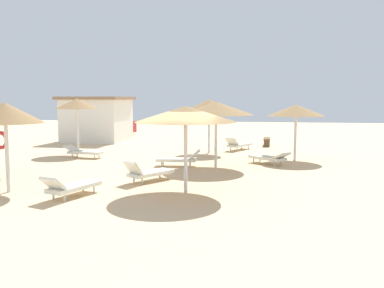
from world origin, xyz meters
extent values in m
plane|color=#DBBA8C|center=(0.00, 0.00, 0.00)|extent=(80.00, 80.00, 0.00)
cylinder|color=silver|center=(-0.18, 9.51, 1.22)|extent=(0.12, 0.12, 2.44)
cone|color=olive|center=(-0.18, 9.51, 2.60)|extent=(2.33, 2.33, 0.53)
cylinder|color=silver|center=(0.27, 0.23, 1.14)|extent=(0.12, 0.12, 2.28)
cone|color=olive|center=(0.27, 0.23, 2.42)|extent=(3.11, 3.11, 0.48)
cylinder|color=silver|center=(-5.16, -0.63, 1.12)|extent=(0.12, 0.12, 2.24)
cone|color=olive|center=(-5.16, -0.63, 2.46)|extent=(2.29, 2.29, 0.63)
cylinder|color=silver|center=(0.68, 5.03, 1.16)|extent=(0.12, 0.12, 2.32)
cone|color=olive|center=(0.68, 5.03, 2.49)|extent=(3.14, 3.14, 0.55)
cylinder|color=silver|center=(4.14, 7.60, 1.10)|extent=(0.12, 0.12, 2.19)
cone|color=olive|center=(4.14, 7.60, 2.36)|extent=(2.63, 2.63, 0.53)
cylinder|color=silver|center=(-6.88, 7.91, 1.24)|extent=(0.12, 0.12, 2.48)
cone|color=olive|center=(-6.88, 7.91, 2.64)|extent=(2.29, 2.29, 0.52)
torus|color=red|center=(-7.10, 1.87, 1.34)|extent=(0.71, 0.28, 0.70)
cube|color=silver|center=(1.38, 11.19, 0.28)|extent=(1.38, 1.80, 0.12)
cube|color=silver|center=(0.99, 10.49, 0.53)|extent=(0.78, 0.70, 0.44)
cylinder|color=silver|center=(1.28, 10.56, 0.11)|extent=(0.06, 0.06, 0.22)
cylinder|color=silver|center=(0.89, 10.77, 0.11)|extent=(0.06, 0.06, 0.22)
cylinder|color=silver|center=(1.86, 11.61, 0.11)|extent=(0.06, 0.06, 0.22)
cylinder|color=silver|center=(1.47, 11.82, 0.11)|extent=(0.06, 0.06, 0.22)
cube|color=silver|center=(-1.25, 1.78, 0.28)|extent=(1.48, 1.77, 0.12)
cube|color=silver|center=(-1.70, 1.11, 0.56)|extent=(0.75, 0.68, 0.49)
cylinder|color=silver|center=(-1.41, 1.15, 0.11)|extent=(0.06, 0.06, 0.22)
cylinder|color=silver|center=(-1.77, 1.40, 0.11)|extent=(0.06, 0.06, 0.22)
cylinder|color=silver|center=(-0.74, 2.15, 0.11)|extent=(0.06, 0.06, 0.22)
cylinder|color=silver|center=(-1.10, 2.40, 0.11)|extent=(0.06, 0.06, 0.22)
cube|color=silver|center=(-2.91, -0.80, 0.28)|extent=(1.16, 1.82, 0.12)
cube|color=silver|center=(-3.17, -1.55, 0.52)|extent=(0.76, 0.65, 0.43)
cylinder|color=silver|center=(-2.89, -1.44, 0.11)|extent=(0.06, 0.06, 0.22)
cylinder|color=silver|center=(-3.31, -1.29, 0.11)|extent=(0.06, 0.06, 0.22)
cylinder|color=silver|center=(-2.51, -0.30, 0.11)|extent=(0.06, 0.06, 0.22)
cylinder|color=silver|center=(-2.92, -0.16, 0.11)|extent=(0.06, 0.06, 0.22)
cube|color=silver|center=(-1.03, 5.03, 0.28)|extent=(1.75, 0.79, 0.12)
cube|color=silver|center=(-0.23, 5.11, 0.52)|extent=(0.52, 0.68, 0.42)
cylinder|color=silver|center=(-0.45, 5.31, 0.11)|extent=(0.06, 0.06, 0.22)
cylinder|color=silver|center=(-0.41, 4.87, 0.11)|extent=(0.06, 0.06, 0.22)
cylinder|color=silver|center=(-1.65, 5.20, 0.11)|extent=(0.06, 0.06, 0.22)
cylinder|color=silver|center=(-1.61, 4.76, 0.11)|extent=(0.06, 0.06, 0.22)
cube|color=silver|center=(2.84, 6.26, 0.28)|extent=(1.71, 1.59, 0.12)
cube|color=silver|center=(3.45, 5.73, 0.46)|extent=(0.82, 0.83, 0.31)
cylinder|color=silver|center=(3.44, 6.03, 0.11)|extent=(0.06, 0.06, 0.22)
cylinder|color=silver|center=(3.15, 5.70, 0.11)|extent=(0.06, 0.06, 0.22)
cylinder|color=silver|center=(2.53, 6.81, 0.11)|extent=(0.06, 0.06, 0.22)
cylinder|color=silver|center=(2.24, 6.48, 0.11)|extent=(0.06, 0.06, 0.22)
cube|color=silver|center=(-5.91, 6.69, 0.28)|extent=(1.75, 0.80, 0.12)
cube|color=silver|center=(-6.71, 6.77, 0.46)|extent=(0.59, 0.69, 0.32)
cylinder|color=silver|center=(-6.53, 6.53, 0.11)|extent=(0.06, 0.06, 0.22)
cylinder|color=silver|center=(-6.49, 6.97, 0.11)|extent=(0.06, 0.06, 0.22)
cylinder|color=silver|center=(-5.33, 6.41, 0.11)|extent=(0.06, 0.06, 0.22)
cylinder|color=silver|center=(-5.29, 6.85, 0.11)|extent=(0.06, 0.06, 0.22)
cube|color=brown|center=(2.94, 13.51, 0.45)|extent=(0.44, 1.51, 0.08)
cube|color=brown|center=(2.92, 12.96, 0.21)|extent=(0.36, 0.13, 0.41)
cube|color=brown|center=(2.96, 14.06, 0.21)|extent=(0.36, 0.13, 0.41)
cube|color=#B21E23|center=(-9.51, 19.26, 0.67)|extent=(4.16, 2.14, 0.90)
cube|color=#262D38|center=(-9.71, 19.29, 1.42)|extent=(2.16, 1.77, 0.60)
cylinder|color=black|center=(-8.07, 19.99, 0.32)|extent=(0.66, 0.29, 0.64)
cylinder|color=black|center=(-8.27, 18.24, 0.32)|extent=(0.66, 0.29, 0.64)
cylinder|color=black|center=(-10.75, 20.29, 0.32)|extent=(0.66, 0.29, 0.64)
cylinder|color=black|center=(-10.95, 18.54, 0.32)|extent=(0.66, 0.29, 0.64)
cube|color=white|center=(-8.59, 14.62, 1.42)|extent=(3.85, 3.88, 2.84)
cube|color=#8C6B4C|center=(-8.59, 14.62, 2.94)|extent=(4.25, 4.28, 0.20)
camera|label=1|loc=(2.49, -11.83, 2.86)|focal=37.86mm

